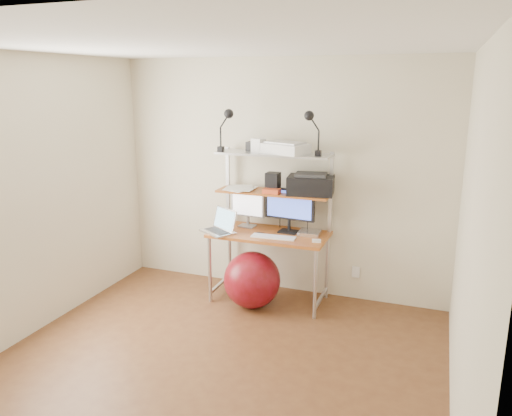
{
  "coord_description": "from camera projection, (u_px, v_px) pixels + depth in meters",
  "views": [
    {
      "loc": [
        1.59,
        -3.2,
        2.25
      ],
      "look_at": [
        -0.04,
        1.15,
        1.07
      ],
      "focal_mm": 35.0,
      "sensor_mm": 36.0,
      "label": 1
    }
  ],
  "objects": [
    {
      "name": "mac_mini",
      "position": [
        310.0,
        233.0,
        5.06
      ],
      "size": [
        0.22,
        0.22,
        0.04
      ],
      "primitive_type": "cube",
      "rotation": [
        0.0,
        0.0,
        0.05
      ],
      "color": "silver",
      "rests_on": "desktop"
    },
    {
      "name": "wall_outlet",
      "position": [
        356.0,
        272.0,
        5.26
      ],
      "size": [
        0.08,
        0.01,
        0.12
      ],
      "primitive_type": "cube",
      "color": "white",
      "rests_on": "room"
    },
    {
      "name": "mouse",
      "position": [
        317.0,
        241.0,
        4.83
      ],
      "size": [
        0.09,
        0.07,
        0.02
      ],
      "primitive_type": "cube",
      "rotation": [
        0.0,
        0.0,
        0.21
      ],
      "color": "white",
      "rests_on": "desktop"
    },
    {
      "name": "red_box",
      "position": [
        272.0,
        191.0,
        5.04
      ],
      "size": [
        0.17,
        0.11,
        0.05
      ],
      "primitive_type": "cube",
      "rotation": [
        0.0,
        0.0,
        -0.01
      ],
      "color": "#CB4520",
      "rests_on": "mid_shelf"
    },
    {
      "name": "monitor_silver",
      "position": [
        248.0,
        206.0,
        5.31
      ],
      "size": [
        0.38,
        0.15,
        0.42
      ],
      "rotation": [
        0.0,
        0.0,
        -0.08
      ],
      "color": "#A5A5AA",
      "rests_on": "desktop"
    },
    {
      "name": "clip_lamp_right",
      "position": [
        311.0,
        123.0,
        4.78
      ],
      "size": [
        0.17,
        0.1,
        0.43
      ],
      "color": "black",
      "rests_on": "top_shelf"
    },
    {
      "name": "nas_cube",
      "position": [
        273.0,
        182.0,
        5.12
      ],
      "size": [
        0.13,
        0.13,
        0.2
      ],
      "primitive_type": "cube",
      "rotation": [
        0.0,
        0.0,
        -0.01
      ],
      "color": "black",
      "rests_on": "mid_shelf"
    },
    {
      "name": "room",
      "position": [
        207.0,
        221.0,
        3.69
      ],
      "size": [
        3.6,
        3.6,
        3.6
      ],
      "color": "brown",
      "rests_on": "ground"
    },
    {
      "name": "laptop",
      "position": [
        221.0,
        227.0,
        5.15
      ],
      "size": [
        0.44,
        0.42,
        0.31
      ],
      "rotation": [
        0.0,
        0.0,
        -0.55
      ],
      "color": "silver",
      "rests_on": "desktop"
    },
    {
      "name": "scanner",
      "position": [
        285.0,
        148.0,
        4.98
      ],
      "size": [
        0.52,
        0.42,
        0.12
      ],
      "rotation": [
        0.0,
        0.0,
        -0.35
      ],
      "color": "white",
      "rests_on": "top_shelf"
    },
    {
      "name": "monitor_black",
      "position": [
        289.0,
        206.0,
        5.1
      ],
      "size": [
        0.54,
        0.17,
        0.54
      ],
      "rotation": [
        0.0,
        0.0,
        -0.1
      ],
      "color": "black",
      "rests_on": "desktop"
    },
    {
      "name": "paper_stack",
      "position": [
        241.0,
        188.0,
        5.25
      ],
      "size": [
        0.37,
        0.39,
        0.02
      ],
      "color": "white",
      "rests_on": "mid_shelf"
    },
    {
      "name": "phone",
      "position": [
        258.0,
        235.0,
        5.04
      ],
      "size": [
        0.08,
        0.15,
        0.01
      ],
      "primitive_type": "cube",
      "rotation": [
        0.0,
        0.0,
        -0.01
      ],
      "color": "black",
      "rests_on": "desktop"
    },
    {
      "name": "box_white",
      "position": [
        258.0,
        145.0,
        5.07
      ],
      "size": [
        0.14,
        0.13,
        0.14
      ],
      "primitive_type": "cube",
      "rotation": [
        0.0,
        0.0,
        -0.33
      ],
      "color": "white",
      "rests_on": "top_shelf"
    },
    {
      "name": "keyboard",
      "position": [
        273.0,
        237.0,
        4.97
      ],
      "size": [
        0.45,
        0.15,
        0.01
      ],
      "primitive_type": "cube",
      "rotation": [
        0.0,
        0.0,
        0.05
      ],
      "color": "white",
      "rests_on": "desktop"
    },
    {
      "name": "box_grey",
      "position": [
        252.0,
        146.0,
        5.17
      ],
      "size": [
        0.1,
        0.1,
        0.1
      ],
      "primitive_type": "cube",
      "rotation": [
        0.0,
        0.0,
        -0.1
      ],
      "color": "#2F2F32",
      "rests_on": "top_shelf"
    },
    {
      "name": "printer",
      "position": [
        311.0,
        184.0,
        4.99
      ],
      "size": [
        0.49,
        0.37,
        0.22
      ],
      "rotation": [
        0.0,
        0.0,
        0.14
      ],
      "color": "black",
      "rests_on": "mid_shelf"
    },
    {
      "name": "computer_desk",
      "position": [
        271.0,
        211.0,
        5.13
      ],
      "size": [
        1.2,
        0.6,
        1.57
      ],
      "color": "#B06622",
      "rests_on": "ground"
    },
    {
      "name": "exercise_ball",
      "position": [
        252.0,
        280.0,
        5.08
      ],
      "size": [
        0.58,
        0.58,
        0.58
      ],
      "primitive_type": "sphere",
      "color": "maroon",
      "rests_on": "floor"
    },
    {
      "name": "clip_lamp_left",
      "position": [
        227.0,
        121.0,
        5.02
      ],
      "size": [
        0.17,
        0.1,
        0.43
      ],
      "color": "black",
      "rests_on": "top_shelf"
    }
  ]
}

